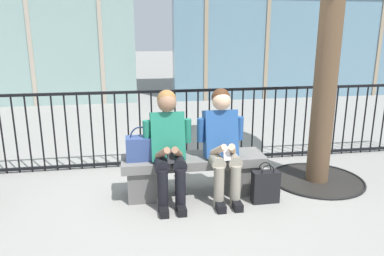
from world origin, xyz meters
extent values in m
plane|color=gray|center=(0.00, 0.00, 0.00)|extent=(60.00, 60.00, 0.00)
cube|color=slate|center=(0.00, 0.00, 0.40)|extent=(1.60, 0.44, 0.10)
cube|color=#605E5B|center=(-0.56, 0.00, 0.17)|extent=(0.36, 0.37, 0.35)
cube|color=#605E5B|center=(0.56, 0.00, 0.17)|extent=(0.36, 0.37, 0.35)
cylinder|color=black|center=(-0.38, -0.18, 0.47)|extent=(0.15, 0.40, 0.15)
cylinder|color=black|center=(-0.38, -0.38, 0.23)|extent=(0.11, 0.11, 0.45)
cube|color=black|center=(-0.38, -0.44, 0.04)|extent=(0.09, 0.22, 0.08)
cylinder|color=black|center=(-0.20, -0.18, 0.47)|extent=(0.15, 0.40, 0.15)
cylinder|color=black|center=(-0.20, -0.38, 0.23)|extent=(0.11, 0.11, 0.45)
cube|color=black|center=(-0.20, -0.44, 0.04)|extent=(0.09, 0.22, 0.08)
cube|color=#1E7259|center=(-0.29, -0.04, 0.71)|extent=(0.36, 0.30, 0.55)
cylinder|color=#1E7259|center=(-0.51, -0.04, 0.76)|extent=(0.08, 0.08, 0.26)
cylinder|color=#8E664C|center=(-0.37, -0.26, 0.59)|extent=(0.16, 0.28, 0.20)
cylinder|color=#1E7259|center=(-0.07, -0.04, 0.76)|extent=(0.08, 0.08, 0.26)
cylinder|color=#8E664C|center=(-0.21, -0.26, 0.59)|extent=(0.16, 0.28, 0.20)
cube|color=black|center=(-0.29, -0.32, 0.57)|extent=(0.07, 0.10, 0.13)
sphere|color=#8E664C|center=(-0.29, -0.06, 1.08)|extent=(0.20, 0.20, 0.20)
sphere|color=olive|center=(-0.29, -0.03, 1.11)|extent=(0.20, 0.20, 0.20)
cylinder|color=gray|center=(0.20, -0.18, 0.47)|extent=(0.15, 0.40, 0.15)
cylinder|color=gray|center=(0.20, -0.38, 0.23)|extent=(0.11, 0.11, 0.45)
cube|color=black|center=(0.20, -0.44, 0.04)|extent=(0.09, 0.22, 0.08)
cylinder|color=gray|center=(0.38, -0.18, 0.47)|extent=(0.15, 0.40, 0.15)
cylinder|color=gray|center=(0.38, -0.38, 0.23)|extent=(0.11, 0.11, 0.45)
cube|color=black|center=(0.38, -0.44, 0.04)|extent=(0.09, 0.22, 0.08)
cube|color=#234C8C|center=(0.29, -0.04, 0.71)|extent=(0.36, 0.30, 0.55)
cylinder|color=#234C8C|center=(0.07, -0.04, 0.76)|extent=(0.08, 0.08, 0.26)
cylinder|color=#DBAD89|center=(0.21, -0.26, 0.59)|extent=(0.16, 0.28, 0.20)
cylinder|color=#234C8C|center=(0.51, -0.04, 0.76)|extent=(0.08, 0.08, 0.26)
cylinder|color=#DBAD89|center=(0.37, -0.26, 0.59)|extent=(0.16, 0.28, 0.20)
cube|color=silver|center=(0.29, -0.32, 0.57)|extent=(0.07, 0.10, 0.13)
sphere|color=#DBAD89|center=(0.29, -0.06, 1.08)|extent=(0.20, 0.20, 0.20)
sphere|color=#472816|center=(0.29, -0.03, 1.11)|extent=(0.20, 0.20, 0.20)
cube|color=#33477F|center=(-0.58, -0.01, 0.58)|extent=(0.32, 0.20, 0.25)
torus|color=#1E2A4C|center=(-0.58, -0.01, 0.71)|extent=(0.22, 0.02, 0.22)
cube|color=black|center=(0.73, -0.35, 0.18)|extent=(0.29, 0.13, 0.35)
torus|color=black|center=(0.73, -0.39, 0.37)|extent=(0.14, 0.01, 0.14)
torus|color=black|center=(0.73, -0.31, 0.37)|extent=(0.14, 0.01, 0.14)
cylinder|color=black|center=(-2.30, 1.01, 0.52)|extent=(0.02, 0.02, 1.05)
cylinder|color=black|center=(-2.15, 1.01, 0.52)|extent=(0.02, 0.02, 1.05)
cylinder|color=black|center=(-1.99, 1.01, 0.52)|extent=(0.02, 0.02, 1.05)
cylinder|color=black|center=(-1.83, 1.01, 0.52)|extent=(0.02, 0.02, 1.05)
cylinder|color=black|center=(-1.67, 1.01, 0.52)|extent=(0.02, 0.02, 1.05)
cylinder|color=black|center=(-1.51, 1.01, 0.52)|extent=(0.02, 0.02, 1.05)
cylinder|color=black|center=(-1.35, 1.01, 0.52)|extent=(0.02, 0.02, 1.05)
cylinder|color=black|center=(-1.19, 1.01, 0.52)|extent=(0.02, 0.02, 1.05)
cylinder|color=black|center=(-1.03, 1.01, 0.52)|extent=(0.02, 0.02, 1.05)
cylinder|color=black|center=(-0.87, 1.01, 0.52)|extent=(0.02, 0.02, 1.05)
cylinder|color=black|center=(-0.72, 1.01, 0.52)|extent=(0.02, 0.02, 1.05)
cylinder|color=black|center=(-0.56, 1.01, 0.52)|extent=(0.02, 0.02, 1.05)
cylinder|color=black|center=(-0.40, 1.01, 0.52)|extent=(0.02, 0.02, 1.05)
cylinder|color=black|center=(-0.24, 1.01, 0.52)|extent=(0.02, 0.02, 1.05)
cylinder|color=black|center=(-0.08, 1.01, 0.52)|extent=(0.02, 0.02, 1.05)
cylinder|color=black|center=(0.08, 1.01, 0.52)|extent=(0.02, 0.02, 1.05)
cylinder|color=black|center=(0.24, 1.01, 0.52)|extent=(0.02, 0.02, 1.05)
cylinder|color=black|center=(0.40, 1.01, 0.52)|extent=(0.02, 0.02, 1.05)
cylinder|color=black|center=(0.56, 1.01, 0.52)|extent=(0.02, 0.02, 1.05)
cylinder|color=black|center=(0.72, 1.01, 0.52)|extent=(0.02, 0.02, 1.05)
cylinder|color=black|center=(0.87, 1.01, 0.52)|extent=(0.02, 0.02, 1.05)
cylinder|color=black|center=(1.03, 1.01, 0.52)|extent=(0.02, 0.02, 1.05)
cylinder|color=black|center=(1.19, 1.01, 0.52)|extent=(0.02, 0.02, 1.05)
cylinder|color=black|center=(1.35, 1.01, 0.52)|extent=(0.02, 0.02, 1.05)
cylinder|color=black|center=(1.51, 1.01, 0.52)|extent=(0.02, 0.02, 1.05)
cylinder|color=black|center=(1.67, 1.01, 0.52)|extent=(0.02, 0.02, 1.05)
cylinder|color=black|center=(1.83, 1.01, 0.52)|extent=(0.02, 0.02, 1.05)
cylinder|color=black|center=(1.99, 1.01, 0.52)|extent=(0.02, 0.02, 1.05)
cylinder|color=black|center=(2.15, 1.01, 0.52)|extent=(0.02, 0.02, 1.05)
cylinder|color=black|center=(2.30, 1.01, 0.52)|extent=(0.02, 0.02, 1.05)
cylinder|color=black|center=(2.46, 1.01, 0.52)|extent=(0.02, 0.02, 1.05)
cylinder|color=black|center=(2.62, 1.01, 0.52)|extent=(0.02, 0.02, 1.05)
cylinder|color=black|center=(2.78, 1.01, 0.52)|extent=(0.02, 0.02, 1.05)
cylinder|color=black|center=(2.94, 1.01, 0.52)|extent=(0.02, 0.02, 1.05)
cylinder|color=black|center=(3.10, 1.01, 0.52)|extent=(0.02, 0.02, 1.05)
cube|color=black|center=(0.00, 1.01, 0.05)|extent=(7.15, 0.04, 0.04)
cube|color=black|center=(0.00, 1.01, 1.03)|extent=(7.15, 0.04, 0.04)
cylinder|color=black|center=(1.58, 0.11, 0.01)|extent=(1.12, 1.12, 0.01)
torus|color=black|center=(1.58, 0.11, 0.01)|extent=(1.15, 1.15, 0.03)
cylinder|color=brown|center=(1.58, 0.11, 1.70)|extent=(0.27, 0.27, 3.40)
camera|label=1|loc=(-0.67, -3.85, 1.81)|focal=34.46mm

